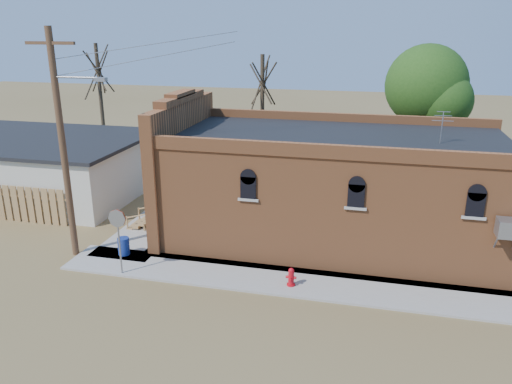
% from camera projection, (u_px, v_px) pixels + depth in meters
% --- Properties ---
extents(ground, '(120.00, 120.00, 0.00)m').
position_uv_depth(ground, '(262.00, 292.00, 17.74)').
color(ground, brown).
rests_on(ground, ground).
extents(sidewalk_south, '(19.00, 2.20, 0.08)m').
position_uv_depth(sidewalk_south, '(308.00, 283.00, 18.22)').
color(sidewalk_south, '#9E9991').
rests_on(sidewalk_south, ground).
extents(sidewalk_west, '(2.60, 10.00, 0.08)m').
position_uv_depth(sidewalk_west, '(165.00, 216.00, 24.67)').
color(sidewalk_west, '#9E9991').
rests_on(sidewalk_west, ground).
extents(brick_bar, '(16.40, 7.97, 6.30)m').
position_uv_depth(brick_bar, '(327.00, 187.00, 21.70)').
color(brick_bar, '#B36436').
rests_on(brick_bar, ground).
extents(wood_fence, '(5.20, 0.10, 1.80)m').
position_uv_depth(wood_fence, '(19.00, 204.00, 23.82)').
color(wood_fence, '#A07848').
rests_on(wood_fence, ground).
extents(utility_pole, '(3.12, 0.26, 9.00)m').
position_uv_depth(utility_pole, '(63.00, 141.00, 19.16)').
color(utility_pole, '#4E381F').
rests_on(utility_pole, ground).
extents(tree_bare_near, '(2.80, 2.80, 7.65)m').
position_uv_depth(tree_bare_near, '(262.00, 82.00, 28.52)').
color(tree_bare_near, '#423926').
rests_on(tree_bare_near, ground).
extents(tree_bare_far, '(2.80, 2.80, 8.16)m').
position_uv_depth(tree_bare_far, '(98.00, 70.00, 31.78)').
color(tree_bare_far, '#423926').
rests_on(tree_bare_far, ground).
extents(tree_leafy, '(4.40, 4.40, 8.15)m').
position_uv_depth(tree_leafy, '(426.00, 86.00, 26.98)').
color(tree_leafy, '#423926').
rests_on(tree_leafy, ground).
extents(fire_hydrant, '(0.39, 0.37, 0.69)m').
position_uv_depth(fire_hydrant, '(291.00, 277.00, 17.90)').
color(fire_hydrant, red).
rests_on(fire_hydrant, sidewalk_south).
extents(stop_sign, '(0.70, 0.08, 2.56)m').
position_uv_depth(stop_sign, '(118.00, 225.00, 18.31)').
color(stop_sign, gray).
rests_on(stop_sign, sidewalk_south).
extents(trash_barrel, '(0.59, 0.59, 0.72)m').
position_uv_depth(trash_barrel, '(124.00, 246.00, 20.36)').
color(trash_barrel, navy).
rests_on(trash_barrel, sidewalk_west).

